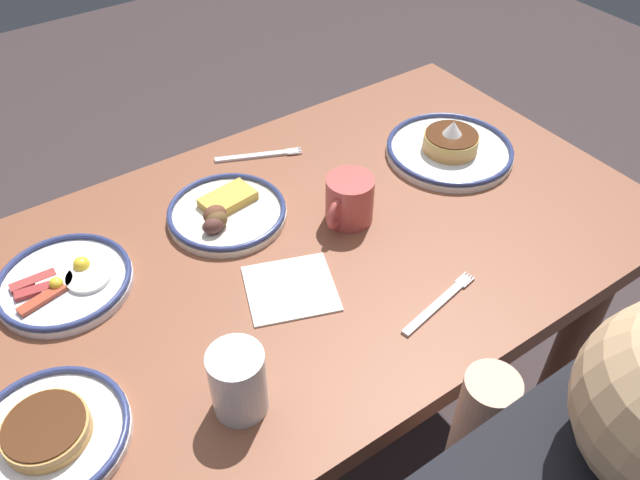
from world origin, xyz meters
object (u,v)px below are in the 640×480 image
at_px(plate_far_companion, 65,282).
at_px(fork_far, 439,303).
at_px(plate_far_side, 49,434).
at_px(plate_center_pancakes, 450,148).
at_px(plate_near_main, 226,212).
at_px(paper_napkin, 291,288).
at_px(coffee_mug, 349,200).
at_px(fork_near, 259,155).
at_px(drinking_glass, 239,384).

distance_m(plate_far_companion, fork_far, 0.64).
bearing_deg(plate_far_side, plate_center_pancakes, -168.37).
bearing_deg(plate_far_companion, plate_near_main, -179.48).
bearing_deg(paper_napkin, plate_near_main, -89.59).
height_order(plate_far_side, coffee_mug, coffee_mug).
xyz_separation_m(plate_far_companion, fork_near, (-0.47, -0.14, -0.01)).
bearing_deg(plate_center_pancakes, plate_far_companion, -5.96).
bearing_deg(fork_far, paper_napkin, -42.50).
relative_size(plate_far_companion, coffee_mug, 1.93).
relative_size(plate_near_main, drinking_glass, 2.01).
bearing_deg(plate_far_companion, plate_center_pancakes, 174.04).
height_order(paper_napkin, fork_near, fork_near).
bearing_deg(drinking_glass, plate_near_main, -115.46).
bearing_deg(paper_napkin, plate_far_companion, -35.37).
bearing_deg(plate_far_companion, fork_far, 141.81).
xyz_separation_m(plate_far_side, coffee_mug, (-0.62, -0.14, 0.03)).
bearing_deg(plate_far_companion, drinking_glass, 109.65).
bearing_deg(plate_near_main, coffee_mug, 145.03).
relative_size(plate_near_main, paper_napkin, 1.53).
xyz_separation_m(fork_near, fork_far, (-0.03, 0.54, 0.00)).
relative_size(plate_far_side, fork_near, 1.24).
relative_size(plate_near_main, fork_far, 1.26).
height_order(plate_far_companion, plate_far_side, plate_far_side).
relative_size(coffee_mug, drinking_glass, 1.05).
distance_m(plate_near_main, plate_far_companion, 0.31).
distance_m(plate_center_pancakes, fork_far, 0.44).
height_order(coffee_mug, fork_near, coffee_mug).
distance_m(plate_far_side, coffee_mug, 0.63).
distance_m(plate_far_side, paper_napkin, 0.43).
distance_m(paper_napkin, fork_far, 0.25).
height_order(plate_center_pancakes, fork_near, plate_center_pancakes).
distance_m(plate_center_pancakes, drinking_glass, 0.74).
xyz_separation_m(plate_near_main, coffee_mug, (-0.19, 0.13, 0.03)).
bearing_deg(plate_center_pancakes, fork_far, 44.89).
distance_m(plate_near_main, fork_near, 0.21).
relative_size(plate_center_pancakes, plate_far_side, 1.23).
bearing_deg(coffee_mug, drinking_glass, 33.12).
distance_m(plate_far_side, drinking_glass, 0.27).
distance_m(paper_napkin, fork_near, 0.40).
bearing_deg(fork_far, plate_near_main, -64.69).
height_order(plate_center_pancakes, fork_far, plate_center_pancakes).
xyz_separation_m(drinking_glass, fork_near, (-0.34, -0.52, -0.05)).
xyz_separation_m(plate_center_pancakes, plate_far_side, (0.92, 0.19, -0.00)).
bearing_deg(plate_far_companion, fork_near, -163.05).
xyz_separation_m(plate_center_pancakes, fork_far, (0.31, 0.31, -0.01)).
bearing_deg(fork_near, coffee_mug, 97.65).
relative_size(plate_far_companion, drinking_glass, 2.02).
xyz_separation_m(plate_center_pancakes, drinking_glass, (0.68, 0.29, 0.03)).
distance_m(plate_far_companion, fork_near, 0.49).
relative_size(drinking_glass, fork_far, 0.63).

